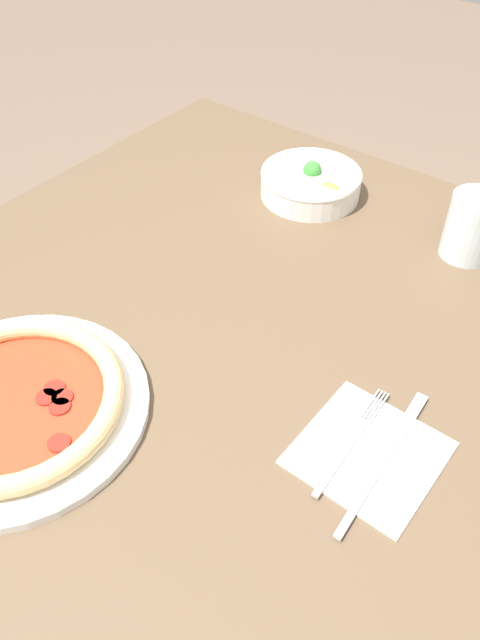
{
  "coord_description": "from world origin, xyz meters",
  "views": [
    {
      "loc": [
        0.37,
        -0.51,
        1.34
      ],
      "look_at": [
        -0.0,
        -0.02,
        0.76
      ],
      "focal_mm": 35.0,
      "sensor_mm": 36.0,
      "label": 1
    }
  ],
  "objects_px": {
    "pizza": "(14,404)",
    "glass": "(472,227)",
    "knife": "(380,466)",
    "bowl": "(310,181)",
    "fork": "(351,442)"
  },
  "relations": [
    {
      "from": "bowl",
      "to": "knife",
      "type": "relative_size",
      "value": 0.77
    },
    {
      "from": "pizza",
      "to": "knife",
      "type": "distance_m",
      "value": 0.44
    },
    {
      "from": "pizza",
      "to": "glass",
      "type": "bearing_deg",
      "value": 64.28
    },
    {
      "from": "fork",
      "to": "knife",
      "type": "distance_m",
      "value": 0.04
    },
    {
      "from": "pizza",
      "to": "knife",
      "type": "xyz_separation_m",
      "value": [
        0.39,
        0.2,
        -0.01
      ]
    },
    {
      "from": "knife",
      "to": "glass",
      "type": "distance_m",
      "value": 0.44
    },
    {
      "from": "bowl",
      "to": "fork",
      "type": "distance_m",
      "value": 0.53
    },
    {
      "from": "fork",
      "to": "knife",
      "type": "xyz_separation_m",
      "value": [
        0.04,
        -0.01,
        -0.0
      ]
    },
    {
      "from": "bowl",
      "to": "fork",
      "type": "relative_size",
      "value": 1.01
    },
    {
      "from": "pizza",
      "to": "fork",
      "type": "height_order",
      "value": "pizza"
    },
    {
      "from": "pizza",
      "to": "bowl",
      "type": "height_order",
      "value": "bowl"
    },
    {
      "from": "bowl",
      "to": "glass",
      "type": "distance_m",
      "value": 0.29
    },
    {
      "from": "pizza",
      "to": "glass",
      "type": "height_order",
      "value": "glass"
    },
    {
      "from": "glass",
      "to": "pizza",
      "type": "bearing_deg",
      "value": -115.72
    },
    {
      "from": "knife",
      "to": "glass",
      "type": "xyz_separation_m",
      "value": [
        -0.08,
        0.43,
        0.05
      ]
    }
  ]
}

